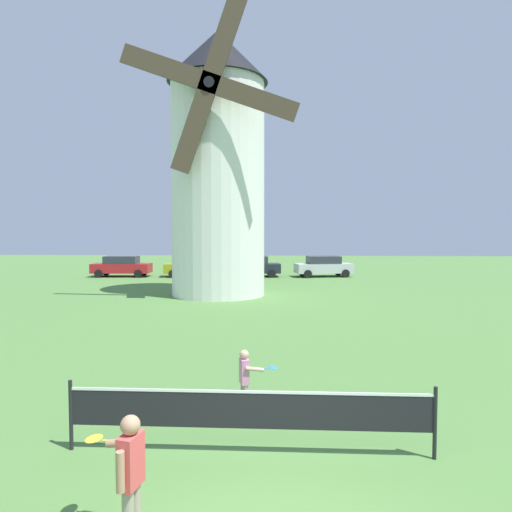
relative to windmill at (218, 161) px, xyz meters
name	(u,v)px	position (x,y,z in m)	size (l,w,h in m)	color
windmill	(218,161)	(0.00, 0.00, 0.00)	(8.45, 5.67, 14.56)	white
tennis_net	(249,410)	(2.85, -17.39, -6.48)	(5.63, 0.06, 1.10)	black
player_near	(129,471)	(1.68, -19.43, -6.36)	(0.76, 0.69, 1.43)	#9E937F
player_far	(246,376)	(2.67, -15.73, -6.50)	(0.77, 0.38, 1.18)	#9E937F
parked_car_red	(122,266)	(-8.70, 9.53, -6.36)	(4.40, 2.05, 1.56)	red
parked_car_mustard	(193,266)	(-3.32, 9.88, -6.36)	(4.54, 2.46, 1.56)	#999919
parked_car_black	(251,266)	(1.14, 9.98, -6.36)	(4.50, 2.23, 1.56)	#1E232D
parked_car_silver	(323,266)	(6.61, 10.29, -6.36)	(4.51, 2.54, 1.56)	silver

